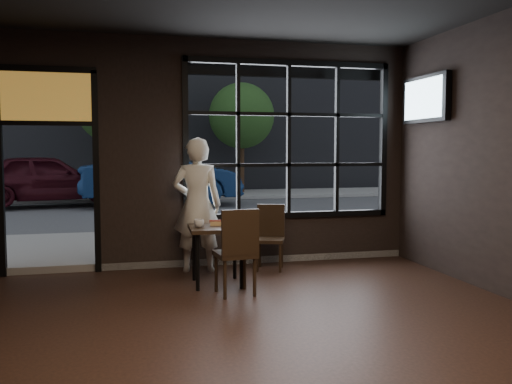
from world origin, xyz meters
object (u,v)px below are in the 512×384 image
object	(u,v)px
cafe_table	(217,255)
man	(197,205)
chair_near	(235,251)
navy_car	(162,177)

from	to	relation	value
cafe_table	man	xyz separation A→B (m)	(-0.14, 0.79, 0.55)
chair_near	navy_car	size ratio (longest dim) A/B	0.22
chair_near	navy_car	xyz separation A→B (m)	(-0.19, 10.04, 0.36)
cafe_table	chair_near	size ratio (longest dim) A/B	0.73
chair_near	man	bearing A→B (deg)	-84.80
cafe_table	chair_near	world-z (taller)	chair_near
cafe_table	chair_near	distance (m)	0.52
cafe_table	navy_car	xyz separation A→B (m)	(-0.06, 9.55, 0.50)
cafe_table	chair_near	xyz separation A→B (m)	(0.13, -0.49, 0.14)
man	navy_car	size ratio (longest dim) A/B	0.40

